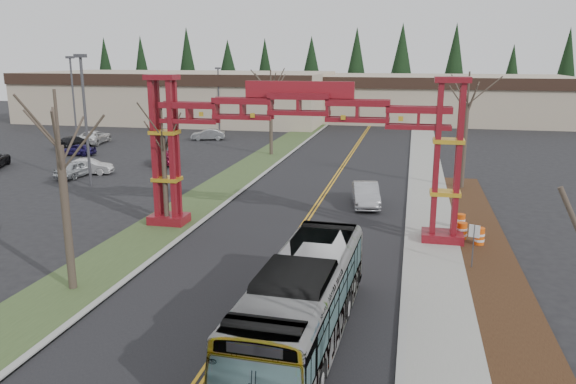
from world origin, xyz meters
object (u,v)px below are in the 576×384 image
(transit_bus, at_px, (303,302))
(barrel_south, at_px, (479,237))
(parked_car_far_a, at_px, (208,135))
(bare_tree_median_near, at_px, (59,147))
(parked_car_mid_b, at_px, (78,150))
(parked_car_far_c, at_px, (74,142))
(parked_car_mid_a, at_px, (163,157))
(street_sign, at_px, (474,238))
(light_pole_mid, at_px, (73,94))
(light_pole_near, at_px, (85,111))
(barrel_north, at_px, (460,222))
(parked_car_near_a, at_px, (75,169))
(parked_car_near_b, at_px, (89,167))
(bare_tree_right_far, at_px, (467,104))
(light_pole_far, at_px, (219,94))
(bare_tree_median_mid, at_px, (163,137))
(retail_building_west, at_px, (181,96))
(barrel_mid, at_px, (462,232))
(bare_tree_median_far, at_px, (271,94))
(silver_sedan, at_px, (366,195))
(gateway_arch, at_px, (299,129))
(retail_building_east, at_px, (439,98))
(parked_car_far_b, at_px, (94,137))

(transit_bus, distance_m, barrel_south, 14.27)
(parked_car_far_a, bearing_deg, bare_tree_median_near, -3.17)
(parked_car_mid_b, relative_size, parked_car_far_c, 0.76)
(parked_car_mid_a, relative_size, street_sign, 2.09)
(light_pole_mid, distance_m, barrel_south, 49.70)
(light_pole_near, distance_m, barrel_north, 28.61)
(parked_car_near_a, bearing_deg, light_pole_mid, -52.85)
(bare_tree_median_near, height_order, barrel_north, bare_tree_median_near)
(parked_car_near_a, relative_size, barrel_north, 4.14)
(barrel_south, distance_m, barrel_north, 2.84)
(parked_car_near_b, distance_m, bare_tree_right_far, 31.53)
(transit_bus, xyz_separation_m, light_pole_far, (-22.55, 55.44, 3.31))
(bare_tree_median_mid, relative_size, light_pole_near, 0.73)
(retail_building_west, relative_size, parked_car_near_b, 11.41)
(barrel_mid, bearing_deg, light_pole_far, 124.28)
(parked_car_near_a, relative_size, parked_car_mid_a, 0.88)
(parked_car_near_a, relative_size, light_pole_near, 0.40)
(transit_bus, relative_size, barrel_north, 11.52)
(light_pole_mid, bearing_deg, parked_car_mid_a, -31.22)
(parked_car_mid_a, bearing_deg, bare_tree_median_far, -163.99)
(silver_sedan, relative_size, parked_car_far_a, 1.18)
(barrel_south, bearing_deg, gateway_arch, 178.77)
(retail_building_east, height_order, parked_car_far_c, retail_building_east)
(gateway_arch, bearing_deg, parked_car_mid_b, 143.03)
(silver_sedan, height_order, parked_car_near_a, silver_sedan)
(street_sign, bearing_deg, parked_car_far_b, 140.85)
(transit_bus, bearing_deg, light_pole_far, 114.42)
(parked_car_mid_a, bearing_deg, parked_car_near_a, 32.58)
(parked_car_far_a, relative_size, light_pole_far, 0.48)
(transit_bus, height_order, parked_car_mid_b, transit_bus)
(parked_car_far_c, relative_size, bare_tree_right_far, 0.54)
(bare_tree_median_near, relative_size, bare_tree_right_far, 0.98)
(transit_bus, height_order, barrel_mid, transit_bus)
(bare_tree_median_mid, relative_size, street_sign, 3.32)
(parked_car_mid_b, height_order, parked_car_far_b, parked_car_far_b)
(parked_car_mid_b, distance_m, parked_car_far_c, 4.88)
(light_pole_near, bearing_deg, barrel_south, -16.86)
(parked_car_far_b, bearing_deg, bare_tree_right_far, 152.84)
(bare_tree_right_far, distance_m, light_pole_near, 28.85)
(parked_car_mid_b, xyz_separation_m, bare_tree_right_far, (37.28, -6.96, 5.85))
(light_pole_near, bearing_deg, parked_car_mid_b, 126.20)
(gateway_arch, height_order, parked_car_mid_b, gateway_arch)
(parked_car_near_b, height_order, bare_tree_median_near, bare_tree_median_near)
(silver_sedan, distance_m, bare_tree_median_near, 21.09)
(parked_car_far_c, bearing_deg, gateway_arch, 147.13)
(gateway_arch, height_order, parked_car_far_a, gateway_arch)
(bare_tree_right_far, xyz_separation_m, barrel_north, (-0.87, -11.05, -5.98))
(gateway_arch, relative_size, bare_tree_median_mid, 2.47)
(bare_tree_median_far, bearing_deg, barrel_south, -54.80)
(parked_car_mid_a, bearing_deg, transit_bus, 99.16)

